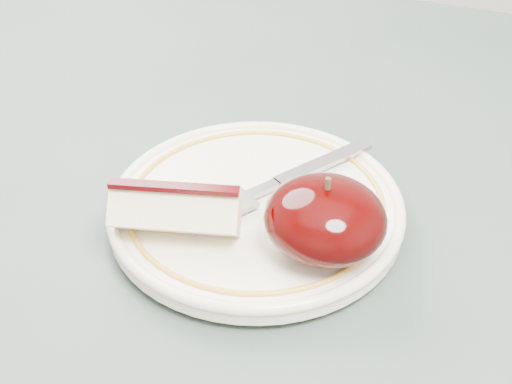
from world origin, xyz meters
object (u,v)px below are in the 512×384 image
(apple_half, at_px, (325,219))
(fork, at_px, (276,184))
(plate, at_px, (256,207))
(table, at_px, (165,272))

(apple_half, bearing_deg, fork, 136.37)
(fork, bearing_deg, plate, -167.12)
(plate, bearing_deg, apple_half, -25.83)
(table, relative_size, fork, 5.80)
(plate, bearing_deg, fork, 69.53)
(plate, xyz_separation_m, fork, (0.01, 0.02, 0.01))
(plate, xyz_separation_m, apple_half, (0.06, -0.03, 0.03))
(plate, relative_size, fork, 1.41)
(table, xyz_separation_m, apple_half, (0.15, -0.03, 0.13))
(table, relative_size, apple_half, 10.97)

